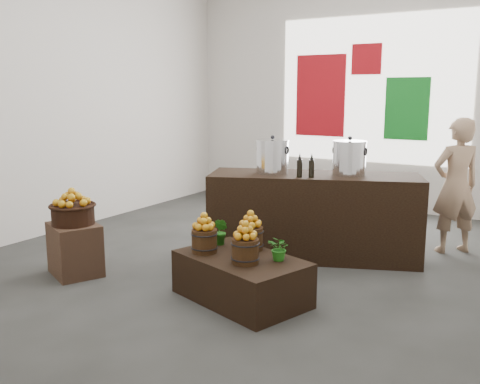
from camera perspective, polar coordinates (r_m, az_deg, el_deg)
The scene contains 23 objects.
ground at distance 6.51m, azimuth 1.19°, elevation -7.01°, with size 7.00×7.00×0.00m, color #3B3C39.
back_wall at distance 9.40m, azimuth 12.10°, elevation 10.60°, with size 6.00×0.04×4.00m, color beige.
back_opening at distance 9.29m, azimuth 13.83°, elevation 10.53°, with size 3.20×0.02×2.40m, color white.
deco_red_left at distance 9.58m, azimuth 8.57°, elevation 10.12°, with size 0.90×0.04×1.40m, color #A10C14.
deco_green_right at distance 9.12m, azimuth 17.37°, elevation 8.47°, with size 0.70×0.04×1.00m, color #11721E.
deco_red_upper at distance 9.32m, azimuth 13.35°, elevation 13.63°, with size 0.50×0.04×0.50m, color #A10C14.
crate at distance 6.13m, azimuth -17.19°, elevation -5.85°, with size 0.57×0.46×0.57m, color brown.
wicker_basket at distance 6.04m, azimuth -17.39°, elevation -2.34°, with size 0.45×0.45×0.21m, color black.
apples_in_basket at distance 6.00m, azimuth -17.50°, elevation -0.50°, with size 0.35×0.35×0.19m, color #A41505, non-canonical shape.
display_table at distance 5.19m, azimuth 0.15°, elevation -9.20°, with size 1.24×0.76×0.43m, color black.
apple_bucket_front_left at distance 5.24m, azimuth -3.83°, elevation -5.22°, with size 0.25×0.25×0.23m, color #3D2310.
apples_in_bucket_front_left at distance 5.19m, azimuth -3.85°, elevation -3.12°, with size 0.19×0.19×0.17m, color #A41505, non-canonical shape.
apple_bucket_front_right at distance 4.91m, azimuth 0.56°, elevation -6.32°, with size 0.25×0.25×0.23m, color #3D2310.
apples_in_bucket_front_right at distance 4.85m, azimuth 0.57°, elevation -4.08°, with size 0.19×0.19×0.17m, color #A41505, non-canonical shape.
apple_bucket_rear at distance 5.32m, azimuth 1.13°, elevation -4.96°, with size 0.25×0.25×0.23m, color #3D2310.
apples_in_bucket_rear at distance 5.27m, azimuth 1.13°, elevation -2.89°, with size 0.19×0.19×0.17m, color #A41505, non-canonical shape.
herb_garnish_right at distance 4.99m, azimuth 4.27°, elevation -6.02°, with size 0.21×0.18×0.24m, color #1E6A16.
herb_garnish_left at distance 5.47m, azimuth -2.05°, elevation -4.25°, with size 0.15×0.12×0.28m, color #1E6A16.
counter at distance 6.48m, azimuth 7.87°, elevation -2.54°, with size 2.47×0.79×1.01m, color black.
stock_pot_left at distance 6.39m, azimuth 3.48°, elevation 3.70°, with size 0.38×0.38×0.38m, color silver.
stock_pot_center at distance 6.36m, azimuth 11.58°, elevation 3.48°, with size 0.38×0.38×0.38m, color silver.
oil_cruets at distance 6.12m, azimuth 7.96°, elevation 2.83°, with size 0.18×0.07×0.28m, color black, non-canonical shape.
shopper at distance 7.06m, azimuth 22.02°, elevation 0.60°, with size 0.61×0.40×1.67m, color #96775C.
Camera 1 is at (3.08, -5.38, 1.98)m, focal length 40.00 mm.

